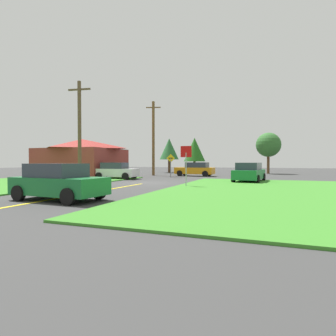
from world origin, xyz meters
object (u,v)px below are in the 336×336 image
(parked_car_near_building, at_px, (116,171))
(car_approaching_junction, at_px, (195,169))
(utility_pole_near, at_px, (80,131))
(oak_tree_left, at_px, (194,150))
(direction_sign, at_px, (171,163))
(utility_pole_mid, at_px, (153,138))
(barn, at_px, (82,158))
(car_behind_on_main_road, at_px, (59,182))
(pine_tree_center, at_px, (268,145))
(car_on_crossroad, at_px, (249,172))
(oak_tree_right, at_px, (169,149))
(stop_sign, at_px, (186,158))

(parked_car_near_building, distance_m, car_approaching_junction, 9.99)
(utility_pole_near, distance_m, oak_tree_left, 20.92)
(direction_sign, bearing_deg, utility_pole_mid, 135.34)
(utility_pole_mid, relative_size, barn, 1.11)
(car_approaching_junction, distance_m, oak_tree_left, 7.15)
(car_behind_on_main_road, relative_size, utility_pole_near, 0.55)
(utility_pole_near, distance_m, pine_tree_center, 27.43)
(parked_car_near_building, bearing_deg, car_behind_on_main_road, -71.11)
(car_behind_on_main_road, bearing_deg, car_on_crossroad, 66.90)
(oak_tree_left, height_order, pine_tree_center, pine_tree_center)
(car_behind_on_main_road, xyz_separation_m, oak_tree_right, (-5.92, 30.43, 2.88))
(car_behind_on_main_road, relative_size, barn, 0.52)
(direction_sign, xyz_separation_m, oak_tree_right, (-4.78, 12.63, 2.11))
(oak_tree_left, bearing_deg, direction_sign, -89.50)
(car_on_crossroad, xyz_separation_m, oak_tree_left, (-8.39, 13.99, 2.60))
(parked_car_near_building, relative_size, direction_sign, 1.67)
(car_on_crossroad, distance_m, utility_pole_near, 14.04)
(car_approaching_junction, bearing_deg, barn, 29.52)
(car_behind_on_main_road, distance_m, parked_car_near_building, 14.60)
(oak_tree_right, bearing_deg, car_on_crossroad, -51.26)
(utility_pole_near, relative_size, oak_tree_left, 1.52)
(utility_pole_mid, xyz_separation_m, direction_sign, (3.51, -3.47, -3.07))
(oak_tree_left, relative_size, oak_tree_right, 0.96)
(utility_pole_mid, distance_m, oak_tree_left, 7.75)
(car_behind_on_main_road, xyz_separation_m, parked_car_near_building, (-5.31, 13.60, -0.00))
(barn, bearing_deg, utility_pole_near, -53.13)
(utility_pole_mid, relative_size, oak_tree_left, 1.78)
(stop_sign, distance_m, utility_pole_near, 8.52)
(oak_tree_left, relative_size, barn, 0.62)
(parked_car_near_building, relative_size, oak_tree_right, 0.79)
(car_approaching_junction, relative_size, pine_tree_center, 0.80)
(oak_tree_left, bearing_deg, stop_sign, -76.84)
(stop_sign, bearing_deg, direction_sign, -66.82)
(car_behind_on_main_road, distance_m, oak_tree_left, 28.25)
(stop_sign, xyz_separation_m, barn, (-14.55, 7.81, 0.18))
(car_behind_on_main_road, relative_size, direction_sign, 1.69)
(oak_tree_right, bearing_deg, barn, -109.66)
(car_on_crossroad, distance_m, direction_sign, 9.12)
(parked_car_near_building, xyz_separation_m, utility_pole_mid, (0.66, 7.66, 3.84))
(stop_sign, distance_m, direction_sign, 10.73)
(car_on_crossroad, bearing_deg, stop_sign, 155.62)
(car_approaching_junction, height_order, direction_sign, direction_sign)
(utility_pole_mid, xyz_separation_m, barn, (-6.45, -5.35, -2.51))
(parked_car_near_building, distance_m, oak_tree_right, 17.08)
(car_on_crossroad, height_order, pine_tree_center, pine_tree_center)
(oak_tree_right, bearing_deg, utility_pole_near, -87.18)
(utility_pole_mid, distance_m, direction_sign, 5.82)
(utility_pole_near, relative_size, utility_pole_mid, 0.86)
(stop_sign, xyz_separation_m, utility_pole_near, (-8.24, -0.60, 2.09))
(oak_tree_left, bearing_deg, parked_car_near_building, -105.73)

